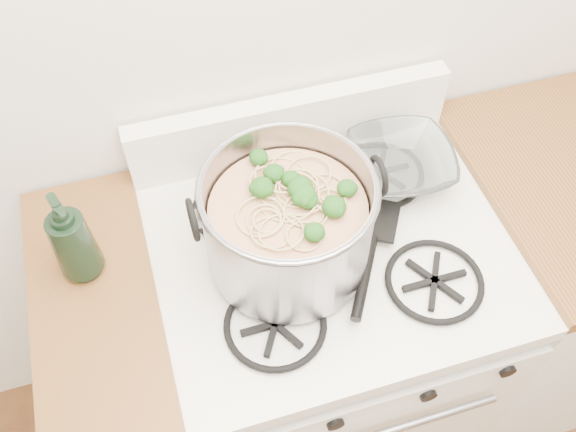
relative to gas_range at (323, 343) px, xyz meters
The scene contains 6 objects.
gas_range is the anchor object (origin of this frame).
counter_left 0.51m from the gas_range, behind, with size 0.25×0.65×0.92m.
stock_pot 0.60m from the gas_range, behind, with size 0.37×0.34×0.23m.
spatula 0.51m from the gas_range, 12.61° to the left, with size 0.29×0.31×0.02m, color black, non-canonical shape.
glass_bowl 0.56m from the gas_range, 34.18° to the left, with size 0.10×0.10×0.02m, color white.
bottle 0.79m from the gas_range, behind, with size 0.09×0.09×0.23m, color black.
Camera 1 is at (-0.32, 0.55, 2.04)m, focal length 40.00 mm.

